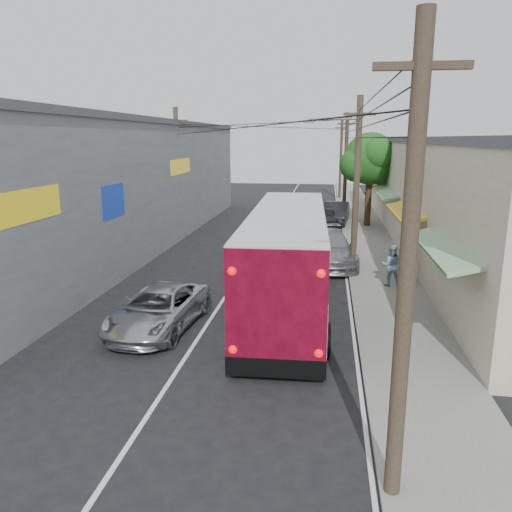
{
  "coord_description": "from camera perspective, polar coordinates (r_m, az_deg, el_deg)",
  "views": [
    {
      "loc": [
        3.9,
        -9.88,
        6.18
      ],
      "look_at": [
        1.17,
        9.31,
        1.6
      ],
      "focal_mm": 35.0,
      "sensor_mm": 36.0,
      "label": 1
    }
  ],
  "objects": [
    {
      "name": "jeepney",
      "position": [
        16.87,
        -11.09,
        -5.97
      ],
      "size": [
        2.68,
        5.09,
        1.36
      ],
      "primitive_type": "imported",
      "rotation": [
        0.0,
        0.0,
        -0.09
      ],
      "color": "silver",
      "rests_on": "ground"
    },
    {
      "name": "building_left",
      "position": [
        30.61,
        -15.99,
        8.07
      ],
      "size": [
        7.2,
        36.0,
        7.25
      ],
      "color": "gray",
      "rests_on": "ground"
    },
    {
      "name": "pedestrian_near",
      "position": [
        22.89,
        17.16,
        -0.64
      ],
      "size": [
        0.65,
        0.52,
        1.55
      ],
      "primitive_type": "imported",
      "rotation": [
        0.0,
        0.0,
        3.43
      ],
      "color": "#BF6594",
      "rests_on": "sidewalk"
    },
    {
      "name": "parked_car_far",
      "position": [
        37.29,
        9.11,
        4.85
      ],
      "size": [
        2.18,
        5.02,
        1.61
      ],
      "primitive_type": "imported",
      "rotation": [
        0.0,
        0.0,
        -0.1
      ],
      "color": "black",
      "rests_on": "ground"
    },
    {
      "name": "utility_poles",
      "position": [
        30.29,
        6.7,
        9.34
      ],
      "size": [
        11.8,
        45.28,
        8.0
      ],
      "color": "#473828",
      "rests_on": "ground"
    },
    {
      "name": "building_right",
      "position": [
        32.8,
        20.7,
        7.17
      ],
      "size": [
        7.09,
        40.0,
        6.25
      ],
      "color": "beige",
      "rests_on": "ground"
    },
    {
      "name": "parked_car_mid",
      "position": [
        35.94,
        7.86,
        4.46
      ],
      "size": [
        2.25,
        4.46,
        1.46
      ],
      "primitive_type": "imported",
      "rotation": [
        0.0,
        0.0,
        0.13
      ],
      "color": "#242328",
      "rests_on": "ground"
    },
    {
      "name": "pedestrian_far",
      "position": [
        21.62,
        15.2,
        -1.02
      ],
      "size": [
        0.92,
        0.75,
        1.77
      ],
      "primitive_type": "imported",
      "rotation": [
        0.0,
        0.0,
        3.05
      ],
      "color": "#7E9BB7",
      "rests_on": "sidewalk"
    },
    {
      "name": "parked_suv",
      "position": [
        25.14,
        8.24,
        0.91
      ],
      "size": [
        3.1,
        6.05,
        1.68
      ],
      "primitive_type": "imported",
      "rotation": [
        0.0,
        0.0,
        0.13
      ],
      "color": "gray",
      "rests_on": "ground"
    },
    {
      "name": "coach_bus",
      "position": [
        18.58,
        3.65,
        -0.11
      ],
      "size": [
        3.22,
        12.67,
        3.63
      ],
      "rotation": [
        0.0,
        0.0,
        0.03
      ],
      "color": "silver",
      "rests_on": "ground"
    },
    {
      "name": "sidewalk",
      "position": [
        30.61,
        12.8,
        1.45
      ],
      "size": [
        3.0,
        80.0,
        0.12
      ],
      "primitive_type": "cube",
      "color": "slate",
      "rests_on": "ground"
    },
    {
      "name": "ground",
      "position": [
        12.29,
        -12.15,
        -17.21
      ],
      "size": [
        120.0,
        120.0,
        0.0
      ],
      "primitive_type": "plane",
      "color": "black",
      "rests_on": "ground"
    },
    {
      "name": "street_tree",
      "position": [
        36.05,
        13.04,
        10.58
      ],
      "size": [
        4.4,
        4.0,
        6.6
      ],
      "color": "#3F2B19",
      "rests_on": "ground"
    }
  ]
}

